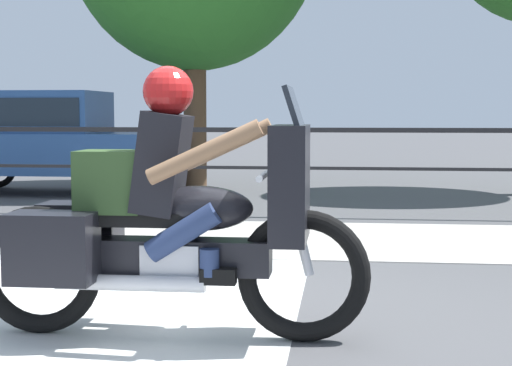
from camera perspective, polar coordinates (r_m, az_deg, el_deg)
The scene contains 6 objects.
ground_plane at distance 4.90m, azimuth -1.82°, elevation -10.42°, with size 120.00×120.00×0.00m, color #4C4C4F.
sidewalk_band at distance 8.21m, azimuth 1.59°, elevation -4.03°, with size 44.00×2.40×0.01m, color #B7B2A8.
crosswalk_band at distance 5.09m, azimuth -17.89°, elevation -10.03°, with size 3.53×6.00×0.01m, color silver.
fence_railing at distance 9.82m, azimuth 2.45°, elevation 2.66°, with size 36.00×0.05×1.13m.
motorcycle at distance 4.57m, azimuth -6.54°, elevation -2.60°, with size 2.34×0.76×1.58m.
parked_car at distance 13.22m, azimuth -15.11°, elevation 3.33°, with size 4.18×1.73×1.65m.
Camera 1 is at (0.68, -4.67, 1.32)m, focal length 55.00 mm.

